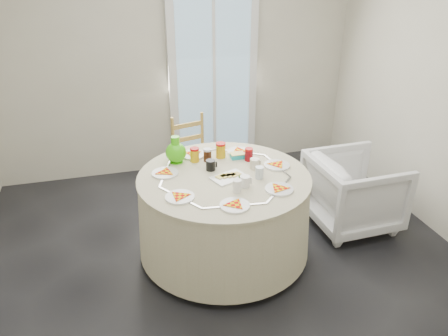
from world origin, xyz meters
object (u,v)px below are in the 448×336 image
object	(u,v)px
table	(224,214)
armchair	(354,187)
green_pitcher	(176,147)
wooden_chair	(195,155)

from	to	relation	value
table	armchair	size ratio (longest dim) A/B	1.86
green_pitcher	table	bearing A→B (deg)	-64.19
wooden_chair	armchair	distance (m)	1.58
wooden_chair	green_pitcher	world-z (taller)	green_pitcher
green_pitcher	wooden_chair	bearing A→B (deg)	50.19
armchair	green_pitcher	xyz separation A→B (m)	(-1.58, 0.25, 0.48)
wooden_chair	green_pitcher	size ratio (longest dim) A/B	3.83
table	green_pitcher	size ratio (longest dim) A/B	6.28
table	armchair	xyz separation A→B (m)	(1.26, 0.10, 0.02)
table	armchair	distance (m)	1.27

